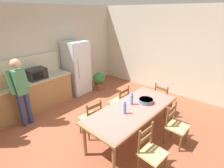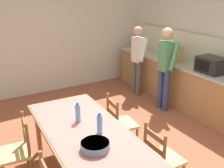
{
  "view_description": "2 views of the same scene",
  "coord_description": "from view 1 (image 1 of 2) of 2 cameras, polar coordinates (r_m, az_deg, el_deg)",
  "views": [
    {
      "loc": [
        -2.45,
        -2.41,
        2.7
      ],
      "look_at": [
        0.25,
        -0.14,
        1.22
      ],
      "focal_mm": 28.0,
      "sensor_mm": 36.0,
      "label": 1
    },
    {
      "loc": [
        2.88,
        -1.84,
        2.44
      ],
      "look_at": [
        -0.02,
        -0.12,
        1.2
      ],
      "focal_mm": 42.0,
      "sensor_mm": 36.0,
      "label": 2
    }
  ],
  "objects": [
    {
      "name": "kitchen_counter",
      "position": [
        5.32,
        -30.76,
        -5.6
      ],
      "size": [
        3.64,
        0.66,
        0.92
      ],
      "color": "#9E7042",
      "rests_on": "ground"
    },
    {
      "name": "chair_side_near_left",
      "position": [
        3.31,
        12.59,
        -20.87
      ],
      "size": [
        0.46,
        0.44,
        0.91
      ],
      "rotation": [
        0.0,
        0.0,
        -0.1
      ],
      "color": "brown",
      "rests_on": "ground"
    },
    {
      "name": "ground_plane",
      "position": [
        4.37,
        -3.63,
        -15.45
      ],
      "size": [
        8.32,
        8.32,
        0.0
      ],
      "primitive_type": "plane",
      "color": "brown"
    },
    {
      "name": "wall_back",
      "position": [
        5.77,
        -23.75,
        8.33
      ],
      "size": [
        6.52,
        0.12,
        2.9
      ],
      "primitive_type": "cube",
      "color": "beige",
      "rests_on": "ground"
    },
    {
      "name": "bottle_off_centre",
      "position": [
        3.86,
        6.44,
        -5.0
      ],
      "size": [
        0.07,
        0.07,
        0.27
      ],
      "color": "#4C8ED6",
      "rests_on": "dining_table"
    },
    {
      "name": "chair_side_near_right",
      "position": [
        4.05,
        20.1,
        -12.67
      ],
      "size": [
        0.43,
        0.41,
        0.91
      ],
      "rotation": [
        0.0,
        0.0,
        -0.03
      ],
      "color": "brown",
      "rests_on": "ground"
    },
    {
      "name": "microwave",
      "position": [
        5.36,
        -23.42,
        3.11
      ],
      "size": [
        0.5,
        0.39,
        0.3
      ],
      "color": "black",
      "rests_on": "kitchen_counter"
    },
    {
      "name": "wall_right",
      "position": [
        6.32,
        17.18,
        10.34
      ],
      "size": [
        0.12,
        5.2,
        2.9
      ],
      "primitive_type": "cube",
      "color": "beige",
      "rests_on": "ground"
    },
    {
      "name": "chair_side_far_left",
      "position": [
        4.08,
        -6.8,
        -11.01
      ],
      "size": [
        0.47,
        0.45,
        0.91
      ],
      "rotation": [
        0.0,
        0.0,
        3.02
      ],
      "color": "brown",
      "rests_on": "ground"
    },
    {
      "name": "serving_bowl",
      "position": [
        4.01,
        11.03,
        -5.34
      ],
      "size": [
        0.32,
        0.32,
        0.09
      ],
      "color": "slate",
      "rests_on": "dining_table"
    },
    {
      "name": "chair_head_end",
      "position": [
        5.04,
        16.2,
        -4.84
      ],
      "size": [
        0.45,
        0.47,
        0.91
      ],
      "rotation": [
        0.0,
        0.0,
        1.44
      ],
      "color": "brown",
      "rests_on": "ground"
    },
    {
      "name": "bottle_near_centre",
      "position": [
        3.51,
        4.17,
        -7.87
      ],
      "size": [
        0.07,
        0.07,
        0.27
      ],
      "color": "#4C8ED6",
      "rests_on": "dining_table"
    },
    {
      "name": "dining_table",
      "position": [
        3.81,
        6.76,
        -8.78
      ],
      "size": [
        2.3,
        1.05,
        0.79
      ],
      "rotation": [
        0.0,
        0.0,
        -0.04
      ],
      "color": "olive",
      "rests_on": "ground"
    },
    {
      "name": "person_at_counter",
      "position": [
        4.69,
        -27.62,
        -1.62
      ],
      "size": [
        0.43,
        0.3,
        1.72
      ],
      "rotation": [
        0.0,
        0.0,
        1.57
      ],
      "color": "navy",
      "rests_on": "ground"
    },
    {
      "name": "refrigerator",
      "position": [
        6.11,
        -11.41,
        5.16
      ],
      "size": [
        0.72,
        0.73,
        1.8
      ],
      "color": "silver",
      "rests_on": "ground"
    },
    {
      "name": "potted_plant",
      "position": [
        6.37,
        -4.17,
        1.39
      ],
      "size": [
        0.44,
        0.44,
        0.67
      ],
      "color": "brown",
      "rests_on": "ground"
    },
    {
      "name": "paper_bag",
      "position": [
        5.05,
        -32.35,
        0.6
      ],
      "size": [
        0.24,
        0.16,
        0.36
      ],
      "primitive_type": "cube",
      "color": "tan",
      "rests_on": "kitchen_counter"
    },
    {
      "name": "chair_side_far_right",
      "position": [
        4.71,
        2.64,
        -5.94
      ],
      "size": [
        0.42,
        0.4,
        0.91
      ],
      "rotation": [
        0.0,
        0.0,
        3.13
      ],
      "color": "brown",
      "rests_on": "ground"
    }
  ]
}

